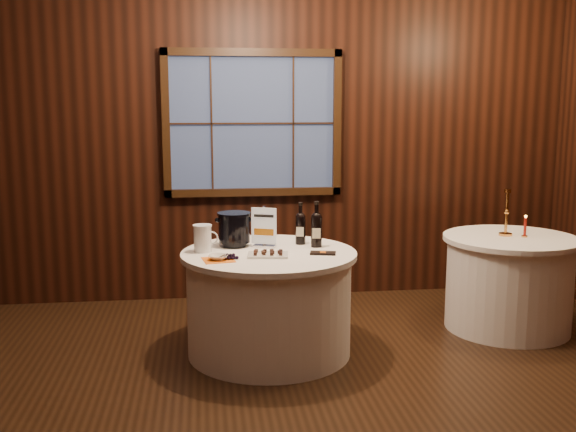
{
  "coord_description": "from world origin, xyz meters",
  "views": [
    {
      "loc": [
        -0.47,
        -3.76,
        1.85
      ],
      "look_at": [
        0.13,
        0.9,
        1.05
      ],
      "focal_mm": 42.0,
      "sensor_mm": 36.0,
      "label": 1
    }
  ],
  "objects": [
    {
      "name": "port_bottle_right",
      "position": [
        0.37,
        1.12,
        0.92
      ],
      "size": [
        0.08,
        0.09,
        0.35
      ],
      "rotation": [
        0.0,
        0.0,
        -0.15
      ],
      "color": "black",
      "rests_on": "main_table"
    },
    {
      "name": "main_table",
      "position": [
        0.0,
        1.0,
        0.39
      ],
      "size": [
        1.28,
        1.28,
        0.77
      ],
      "color": "white",
      "rests_on": "ground"
    },
    {
      "name": "glass_pitcher",
      "position": [
        -0.48,
        1.06,
        0.87
      ],
      "size": [
        0.18,
        0.14,
        0.2
      ],
      "rotation": [
        0.0,
        0.0,
        -0.11
      ],
      "color": "white",
      "rests_on": "main_table"
    },
    {
      "name": "side_table",
      "position": [
        2.0,
        1.3,
        0.39
      ],
      "size": [
        1.08,
        1.08,
        0.77
      ],
      "color": "white",
      "rests_on": "ground"
    },
    {
      "name": "red_candle",
      "position": [
        2.1,
        1.27,
        0.84
      ],
      "size": [
        0.05,
        0.05,
        0.18
      ],
      "color": "#D08D41",
      "rests_on": "side_table"
    },
    {
      "name": "cracker_bowl",
      "position": [
        -0.37,
        0.78,
        0.79
      ],
      "size": [
        0.16,
        0.16,
        0.03
      ],
      "primitive_type": "imported",
      "rotation": [
        0.0,
        0.0,
        -0.25
      ],
      "color": "silver",
      "rests_on": "orange_napkin"
    },
    {
      "name": "chocolate_plate",
      "position": [
        -0.02,
        0.86,
        0.79
      ],
      "size": [
        0.31,
        0.22,
        0.04
      ],
      "rotation": [
        0.0,
        0.0,
        -0.13
      ],
      "color": "silver",
      "rests_on": "main_table"
    },
    {
      "name": "brass_candlestick",
      "position": [
        1.97,
        1.35,
        0.91
      ],
      "size": [
        0.11,
        0.11,
        0.38
      ],
      "color": "#D08D41",
      "rests_on": "side_table"
    },
    {
      "name": "ground",
      "position": [
        0.0,
        0.0,
        0.0
      ],
      "size": [
        6.0,
        6.0,
        0.0
      ],
      "primitive_type": "plane",
      "color": "black",
      "rests_on": "ground"
    },
    {
      "name": "sign_stand",
      "position": [
        -0.02,
        1.15,
        0.88
      ],
      "size": [
        0.19,
        0.15,
        0.31
      ],
      "rotation": [
        0.0,
        0.0,
        -0.38
      ],
      "color": "silver",
      "rests_on": "main_table"
    },
    {
      "name": "port_bottle_left",
      "position": [
        0.27,
        1.23,
        0.91
      ],
      "size": [
        0.08,
        0.09,
        0.32
      ],
      "rotation": [
        0.0,
        0.0,
        -0.25
      ],
      "color": "black",
      "rests_on": "main_table"
    },
    {
      "name": "grape_bunch",
      "position": [
        -0.29,
        0.79,
        0.79
      ],
      "size": [
        0.16,
        0.07,
        0.04
      ],
      "rotation": [
        0.0,
        0.0,
        -0.06
      ],
      "color": "black",
      "rests_on": "main_table"
    },
    {
      "name": "chocolate_box",
      "position": [
        0.38,
        0.87,
        0.78
      ],
      "size": [
        0.2,
        0.13,
        0.02
      ],
      "primitive_type": "cube",
      "rotation": [
        0.0,
        0.0,
        -0.23
      ],
      "color": "black",
      "rests_on": "main_table"
    },
    {
      "name": "ice_bucket",
      "position": [
        -0.24,
        1.22,
        0.91
      ],
      "size": [
        0.25,
        0.25,
        0.26
      ],
      "color": "black",
      "rests_on": "main_table"
    },
    {
      "name": "back_wall",
      "position": [
        0.0,
        2.48,
        1.54
      ],
      "size": [
        6.0,
        0.1,
        3.0
      ],
      "color": "black",
      "rests_on": "ground"
    },
    {
      "name": "orange_napkin",
      "position": [
        -0.37,
        0.78,
        0.77
      ],
      "size": [
        0.24,
        0.24,
        0.0
      ],
      "primitive_type": "cube",
      "rotation": [
        0.0,
        0.0,
        0.16
      ],
      "color": "orange",
      "rests_on": "main_table"
    }
  ]
}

